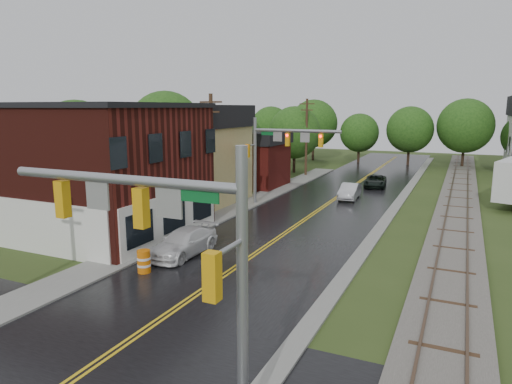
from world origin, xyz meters
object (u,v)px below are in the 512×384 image
Objects in this scene: utility_pole_b at (212,153)px; tree_left_b at (167,130)px; utility_pole_c at (306,136)px; traffic_signal_far at (279,146)px; traffic_signal_near at (166,231)px; suv_dark at (375,181)px; tree_left_c at (237,138)px; construction_barrel at (144,262)px; sedan_silver at (350,191)px; brick_building at (82,168)px; tree_left_e at (295,134)px; tree_left_a at (78,142)px; pickup_white at (184,243)px.

tree_left_b reaches higher than utility_pole_b.
traffic_signal_far is at bearing -78.91° from utility_pole_c.
traffic_signal_near is 1.66× the size of suv_dark.
tree_left_c is 31.80m from construction_barrel.
sedan_silver is (7.97, 10.39, -4.03)m from utility_pole_b.
utility_pole_c reaches higher than brick_building.
utility_pole_c is at bearing 147.40° from suv_dark.
tree_left_b is 19.68m from sedan_silver.
tree_left_e is (-2.05, 1.90, 0.09)m from utility_pole_c.
traffic_signal_far is at bearing 88.99° from construction_barrel.
tree_left_a reaches higher than sedan_silver.
utility_pole_b is at bearing -41.86° from tree_left_b.
pickup_white is at bearing 122.08° from traffic_signal_near.
traffic_signal_near is 0.82× the size of utility_pole_b.
pickup_white is at bearing -11.72° from brick_building.
traffic_signal_near is at bearing -65.44° from tree_left_c.
brick_building is 31.12m from tree_left_e.
utility_pole_c is at bearing -42.84° from tree_left_e.
traffic_signal_near is at bearing -74.48° from traffic_signal_far.
pickup_white is at bearing -52.61° from tree_left_b.
construction_barrel is (-5.91, -29.49, -0.04)m from suv_dark.
tree_left_b is (-21.32, 29.90, 0.75)m from traffic_signal_near.
tree_left_a is at bearing -108.43° from tree_left_c.
traffic_signal_far is (-6.94, 25.00, 0.01)m from traffic_signal_near.
utility_pole_b is 1.10× the size of tree_left_e.
construction_barrel is at bearing -75.82° from utility_pole_b.
tree_left_c is at bearing 71.57° from tree_left_a.
traffic_signal_far is 15.21m from tree_left_b.
traffic_signal_far is 14.37m from suv_dark.
tree_left_a reaches higher than brick_building.
brick_building is 3.43× the size of sedan_silver.
suv_dark is at bearing 79.57° from sedan_silver.
brick_building is at bearing 169.69° from pickup_white.
tree_left_e is at bearing 94.90° from utility_pole_b.
sedan_silver is 0.86× the size of pickup_white.
tree_left_b is 8.47× the size of construction_barrel.
tree_left_a is 19.05m from pickup_white.
traffic_signal_far is at bearing 17.30° from tree_left_a.
tree_left_e reaches higher than pickup_white.
traffic_signal_near reaches higher than construction_barrel.
utility_pole_c is 25.67m from tree_left_a.
utility_pole_c is 10.82m from suv_dark.
tree_left_a reaches higher than tree_left_e.
tree_left_a reaches higher than suv_dark.
traffic_signal_far is at bearing -133.38° from sedan_silver.
tree_left_b is at bearing 178.81° from sedan_silver.
tree_left_b is 1.19× the size of tree_left_e.
suv_dark is (-1.34, 37.49, -4.36)m from traffic_signal_near.
tree_left_b is 1.27× the size of tree_left_c.
suv_dark is 0.91× the size of pickup_white.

